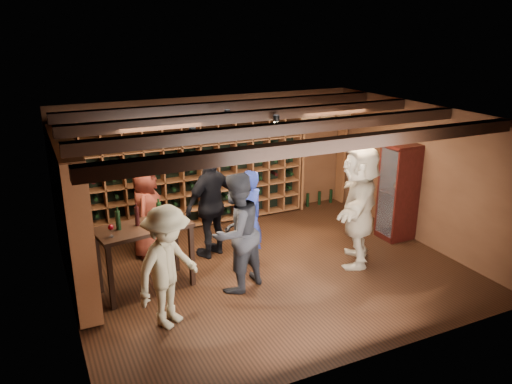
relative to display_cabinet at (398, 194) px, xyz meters
name	(u,v)px	position (x,y,z in m)	size (l,w,h in m)	color
ground	(269,270)	(-2.71, -0.20, -0.86)	(6.00, 6.00, 0.00)	black
room_shell	(269,122)	(-2.71, -0.15, 1.56)	(6.00, 6.00, 6.00)	brown
wine_rack_back	(190,170)	(-3.24, 2.13, 0.29)	(4.65, 0.30, 2.20)	brown
wine_rack_left	(72,214)	(-5.54, 0.62, 0.29)	(0.30, 2.65, 2.20)	brown
crate_shelf	(322,135)	(-0.31, 2.12, 0.71)	(1.20, 0.32, 2.07)	brown
display_cabinet	(398,194)	(0.00, 0.00, 0.00)	(0.55, 0.50, 1.75)	#370D0B
man_blue_shirt	(248,219)	(-2.94, 0.12, -0.04)	(0.59, 0.39, 1.63)	navy
man_grey_suit	(236,233)	(-3.41, -0.49, 0.05)	(0.88, 0.68, 1.80)	black
guest_red_floral	(147,211)	(-4.32, 1.22, -0.06)	(0.78, 0.51, 1.59)	maroon
guest_woman_black	(211,204)	(-3.33, 0.75, 0.07)	(1.09, 0.45, 1.86)	black
guest_khaki	(168,267)	(-4.57, -0.99, -0.03)	(1.07, 0.62, 1.66)	gray
guest_beige	(359,205)	(-1.26, -0.52, 0.15)	(1.86, 0.59, 2.01)	#C1AD8E
tasting_table	(143,234)	(-4.64, 0.06, 0.03)	(1.44, 0.87, 1.30)	black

